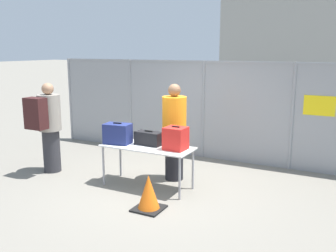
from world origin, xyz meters
TOP-DOWN VIEW (x-y plane):
  - ground_plane at (0.00, 0.00)m, footprint 120.00×120.00m
  - fence_section at (0.02, 2.17)m, footprint 7.99×0.07m
  - inspection_table at (-0.17, -0.11)m, footprint 1.69×0.68m
  - suitcase_navy at (-0.76, -0.18)m, footprint 0.52×0.37m
  - suitcase_black at (-0.19, -0.01)m, footprint 0.51×0.26m
  - suitcase_red at (0.39, -0.08)m, footprint 0.38×0.35m
  - traveler_hooded at (-2.39, -0.30)m, footprint 0.46×0.71m
  - security_worker_near at (0.08, 0.49)m, footprint 0.46×0.46m
  - utility_trailer at (1.76, 3.69)m, footprint 4.35×2.05m
  - traffic_cone at (0.35, -0.97)m, footprint 0.46×0.46m

SIDE VIEW (x-z plane):
  - ground_plane at x=0.00m, z-range 0.00..0.00m
  - traffic_cone at x=0.35m, z-range -0.02..0.55m
  - utility_trailer at x=1.76m, z-range 0.07..0.70m
  - inspection_table at x=-0.17m, z-range 0.32..1.09m
  - suitcase_black at x=-0.19m, z-range 0.76..1.03m
  - suitcase_navy at x=-0.76m, z-range 0.76..1.16m
  - security_worker_near at x=0.08m, z-range 0.03..1.90m
  - suitcase_red at x=0.39m, z-range 0.76..1.18m
  - traveler_hooded at x=-2.39m, z-range 0.09..1.93m
  - fence_section at x=0.02m, z-range 0.05..2.30m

